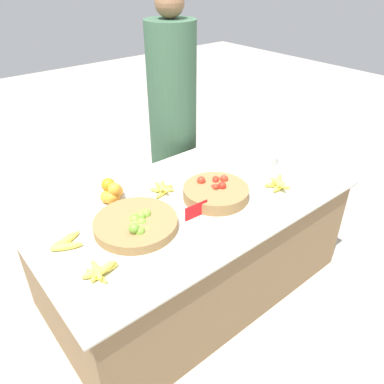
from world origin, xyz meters
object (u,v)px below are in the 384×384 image
Objects in this scene: metal_bowl at (254,156)px; vendor_person at (173,122)px; lime_bowl at (136,224)px; tomato_basket at (216,192)px; price_sign at (196,210)px.

vendor_person is (-0.19, 0.67, 0.09)m from metal_bowl.
tomato_basket is (0.52, -0.04, 0.01)m from lime_bowl.
price_sign reaches higher than metal_bowl.
metal_bowl is at bearing 22.12° from price_sign.
metal_bowl is 0.77m from price_sign.
lime_bowl is at bearing -136.57° from vendor_person.
vendor_person is (0.33, 0.85, 0.09)m from tomato_basket.
lime_bowl is at bearing 161.34° from price_sign.
price_sign is (0.30, -0.12, 0.01)m from lime_bowl.
lime_bowl is 1.17m from vendor_person.
tomato_basket is 0.55m from metal_bowl.
tomato_basket is at bearing -160.84° from metal_bowl.
tomato_basket reaches higher than price_sign.
lime_bowl is at bearing 175.02° from tomato_basket.
vendor_person reaches higher than metal_bowl.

